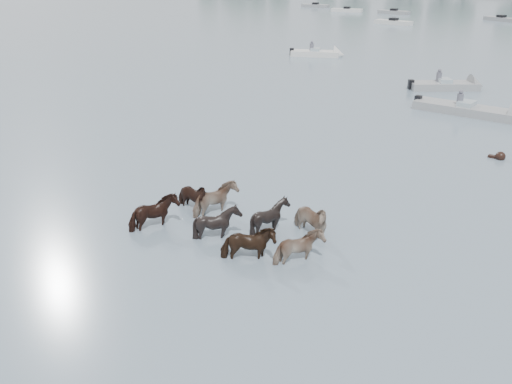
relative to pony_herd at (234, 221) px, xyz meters
The scene contains 6 objects.
ground 2.54m from the pony_herd, 39.44° to the right, with size 400.00×400.00×0.00m, color slate.
pony_herd is the anchor object (origin of this frame).
swimming_pony 13.50m from the pony_herd, 70.33° to the left, with size 0.72×0.44×0.44m.
motorboat_a 25.91m from the pony_herd, 94.84° to the left, with size 4.83×4.36×1.92m.
motorboat_b 19.71m from the pony_herd, 85.66° to the left, with size 6.36×1.64×1.92m.
motorboat_f 36.41m from the pony_herd, 117.11° to the left, with size 4.97×3.50×1.92m.
Camera 1 is at (8.57, -10.76, 8.08)m, focal length 39.60 mm.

